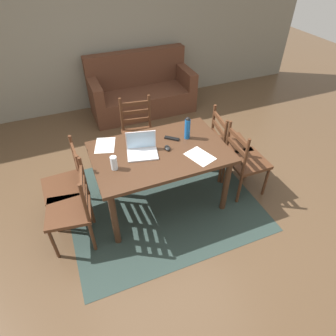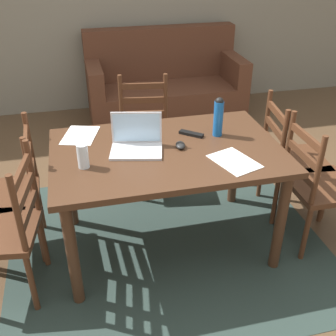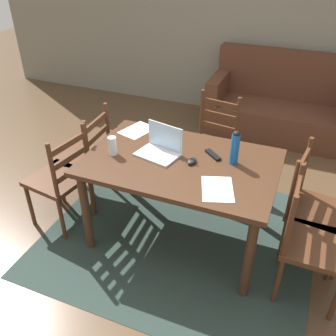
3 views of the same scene
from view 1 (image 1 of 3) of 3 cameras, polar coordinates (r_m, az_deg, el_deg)
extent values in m
plane|color=brown|center=(3.67, -1.40, -6.36)|extent=(14.00, 14.00, 0.00)
cube|color=#283833|center=(3.66, -1.40, -6.33)|extent=(2.23, 1.93, 0.01)
cube|color=gray|center=(5.42, -13.54, 25.21)|extent=(8.00, 0.12, 2.70)
cube|color=#422819|center=(3.16, -1.61, 3.09)|extent=(1.47, 0.95, 0.04)
cylinder|color=#422819|center=(3.03, -10.51, -9.88)|extent=(0.07, 0.07, 0.73)
cylinder|color=#422819|center=(3.39, 11.35, -3.45)|extent=(0.07, 0.07, 0.73)
cylinder|color=#422819|center=(3.60, -13.54, -0.75)|extent=(0.07, 0.07, 0.73)
cylinder|color=#422819|center=(3.90, 5.42, 3.96)|extent=(0.07, 0.07, 0.73)
cube|color=#4C2B19|center=(3.11, -18.99, -8.02)|extent=(0.50, 0.50, 0.04)
cylinder|color=#4C2B19|center=(3.20, -21.58, -13.77)|extent=(0.04, 0.04, 0.43)
cylinder|color=#4C2B19|center=(3.44, -21.23, -8.74)|extent=(0.04, 0.04, 0.43)
cylinder|color=#4C2B19|center=(3.14, -14.65, -12.97)|extent=(0.04, 0.04, 0.43)
cylinder|color=#4C2B19|center=(3.38, -14.91, -7.91)|extent=(0.04, 0.04, 0.43)
cylinder|color=#4C2B19|center=(2.77, -16.09, -6.86)|extent=(0.04, 0.04, 0.50)
cylinder|color=#4C2B19|center=(3.05, -16.23, -1.75)|extent=(0.04, 0.04, 0.50)
cube|color=#4C2B19|center=(2.98, -15.82, -5.57)|extent=(0.08, 0.36, 0.05)
cube|color=#4C2B19|center=(2.89, -16.26, -3.83)|extent=(0.08, 0.36, 0.05)
cube|color=#4C2B19|center=(2.81, -16.72, -1.99)|extent=(0.08, 0.36, 0.05)
cube|color=#4C2B19|center=(3.39, -19.80, -3.49)|extent=(0.46, 0.46, 0.04)
cylinder|color=#4C2B19|center=(3.42, -21.52, -9.23)|extent=(0.04, 0.04, 0.43)
cylinder|color=#4C2B19|center=(3.69, -22.32, -5.06)|extent=(0.04, 0.04, 0.43)
cylinder|color=#4C2B19|center=(3.41, -15.32, -7.51)|extent=(0.04, 0.04, 0.43)
cylinder|color=#4C2B19|center=(3.69, -16.62, -3.48)|extent=(0.04, 0.04, 0.43)
cylinder|color=#4C2B19|center=(3.08, -16.67, -1.35)|extent=(0.04, 0.04, 0.50)
cylinder|color=#4C2B19|center=(3.38, -17.97, 2.54)|extent=(0.04, 0.04, 0.50)
cube|color=#4C2B19|center=(3.29, -17.02, -0.66)|extent=(0.04, 0.36, 0.05)
cube|color=#4C2B19|center=(3.22, -17.44, 1.03)|extent=(0.04, 0.36, 0.05)
cube|color=#4C2B19|center=(3.14, -17.88, 2.80)|extent=(0.04, 0.36, 0.05)
cube|color=#4C2B19|center=(3.89, 12.26, 4.55)|extent=(0.50, 0.50, 0.04)
cylinder|color=#4C2B19|center=(4.24, 13.15, 3.76)|extent=(0.04, 0.04, 0.43)
cylinder|color=#4C2B19|center=(3.98, 15.36, 0.58)|extent=(0.04, 0.04, 0.43)
cylinder|color=#4C2B19|center=(4.10, 8.35, 3.06)|extent=(0.04, 0.04, 0.43)
cylinder|color=#4C2B19|center=(3.83, 10.31, -0.28)|extent=(0.04, 0.04, 0.43)
cylinder|color=#4C2B19|center=(3.83, 8.89, 8.84)|extent=(0.04, 0.04, 0.50)
cylinder|color=#4C2B19|center=(3.54, 11.08, 5.68)|extent=(0.04, 0.04, 0.50)
cube|color=#4C2B19|center=(3.73, 9.77, 6.04)|extent=(0.07, 0.36, 0.05)
cube|color=#4C2B19|center=(3.67, 9.99, 7.65)|extent=(0.07, 0.36, 0.05)
cube|color=#4C2B19|center=(3.60, 10.21, 9.33)|extent=(0.07, 0.36, 0.05)
cube|color=#4C2B19|center=(3.65, 15.35, 1.28)|extent=(0.45, 0.45, 0.04)
cylinder|color=#4C2B19|center=(4.01, 15.55, 0.87)|extent=(0.04, 0.04, 0.43)
cylinder|color=#4C2B19|center=(3.80, 18.67, -2.53)|extent=(0.04, 0.04, 0.43)
cylinder|color=#4C2B19|center=(3.83, 10.87, -0.43)|extent=(0.04, 0.04, 0.43)
cylinder|color=#4C2B19|center=(3.60, 13.85, -4.09)|extent=(0.04, 0.04, 0.43)
cylinder|color=#4C2B19|center=(3.53, 11.69, 5.52)|extent=(0.04, 0.04, 0.50)
cylinder|color=#4C2B19|center=(3.29, 15.01, 1.95)|extent=(0.04, 0.04, 0.50)
cube|color=#4C2B19|center=(3.46, 13.05, 2.47)|extent=(0.03, 0.36, 0.05)
cube|color=#4C2B19|center=(3.39, 13.36, 4.14)|extent=(0.03, 0.36, 0.05)
cube|color=#4C2B19|center=(3.32, 13.68, 5.88)|extent=(0.03, 0.36, 0.05)
cube|color=#4C2B19|center=(3.96, -5.70, 6.07)|extent=(0.50, 0.50, 0.04)
cylinder|color=#4C2B19|center=(3.97, -2.35, 2.15)|extent=(0.04, 0.04, 0.43)
cylinder|color=#4C2B19|center=(3.94, -7.77, 1.33)|extent=(0.04, 0.04, 0.43)
cylinder|color=#4C2B19|center=(4.27, -3.39, 5.20)|extent=(0.04, 0.04, 0.43)
cylinder|color=#4C2B19|center=(4.24, -8.45, 4.46)|extent=(0.04, 0.04, 0.43)
cylinder|color=#4C2B19|center=(4.03, -3.69, 10.94)|extent=(0.04, 0.04, 0.50)
cylinder|color=#4C2B19|center=(3.99, -9.14, 10.20)|extent=(0.04, 0.04, 0.50)
cube|color=#4C2B19|center=(4.05, -6.30, 9.36)|extent=(0.36, 0.08, 0.05)
cube|color=#4C2B19|center=(3.99, -6.43, 10.90)|extent=(0.36, 0.08, 0.05)
cube|color=#4C2B19|center=(3.93, -6.56, 12.49)|extent=(0.36, 0.08, 0.05)
cube|color=#512D1E|center=(5.43, -4.99, 13.05)|extent=(1.80, 0.80, 0.40)
cube|color=#512D1E|center=(5.49, -6.34, 19.00)|extent=(1.80, 0.20, 0.60)
cube|color=#512D1E|center=(5.55, 3.25, 17.75)|extent=(0.16, 0.80, 0.30)
cube|color=#512D1E|center=(5.12, -14.24, 14.63)|extent=(0.16, 0.80, 0.30)
cube|color=silver|center=(3.10, -5.06, 2.71)|extent=(0.36, 0.29, 0.02)
cube|color=silver|center=(3.12, -5.35, 5.53)|extent=(0.31, 0.08, 0.21)
cube|color=#A5CCEA|center=(3.11, -5.34, 5.47)|extent=(0.29, 0.07, 0.19)
cylinder|color=#145199|center=(3.29, 3.84, 7.68)|extent=(0.06, 0.06, 0.24)
sphere|color=black|center=(3.23, 3.93, 9.49)|extent=(0.06, 0.06, 0.06)
cylinder|color=silver|center=(2.92, -10.61, 0.98)|extent=(0.07, 0.07, 0.15)
ellipsoid|color=black|center=(3.17, -0.14, 4.01)|extent=(0.07, 0.11, 0.03)
cube|color=black|center=(3.33, 0.76, 5.84)|extent=(0.16, 0.14, 0.02)
cube|color=white|center=(3.31, -12.28, 4.40)|extent=(0.29, 0.35, 0.00)
cube|color=white|center=(3.09, 6.32, 2.29)|extent=(0.29, 0.35, 0.00)
camera|label=2|loc=(0.76, 23.18, -27.33)|focal=43.59mm
camera|label=3|loc=(1.72, 61.66, 5.83)|focal=39.50mm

